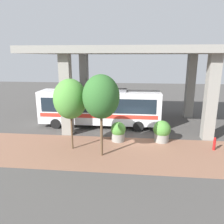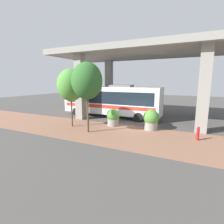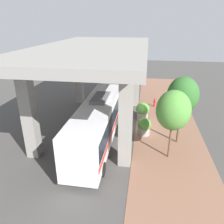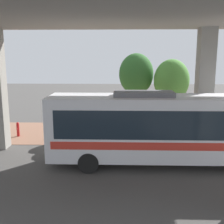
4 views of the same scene
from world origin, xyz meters
TOP-DOWN VIEW (x-y plane):
  - ground_plane at (0.00, 0.00)m, footprint 80.00×80.00m
  - sidewalk_strip at (-3.00, 0.00)m, footprint 6.00×40.00m
  - overpass at (4.00, 0.00)m, footprint 9.40×20.14m
  - bus at (3.00, 3.56)m, footprint 2.62×11.81m
  - fire_hydrant at (-1.89, -5.88)m, footprint 0.40×0.19m
  - planter_front at (-0.79, 1.41)m, footprint 1.23×1.23m
  - planter_middle at (-0.55, -2.15)m, footprint 1.41×1.41m
  - street_tree_near at (-3.64, 2.37)m, footprint 2.48×2.48m
  - street_tree_far at (-2.72, 4.76)m, footprint 2.43×2.43m

SIDE VIEW (x-z plane):
  - ground_plane at x=0.00m, z-range 0.00..0.00m
  - sidewalk_strip at x=-3.00m, z-range 0.00..0.02m
  - fire_hydrant at x=-1.89m, z-range 0.01..1.03m
  - planter_front at x=-0.79m, z-range 0.00..1.64m
  - planter_middle at x=-0.55m, z-range 0.01..1.80m
  - bus at x=3.00m, z-range 0.16..3.97m
  - street_tree_far at x=-2.72m, z-range 1.20..6.52m
  - street_tree_near at x=-3.64m, z-range 1.36..7.09m
  - overpass at x=4.00m, z-range 2.90..10.58m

